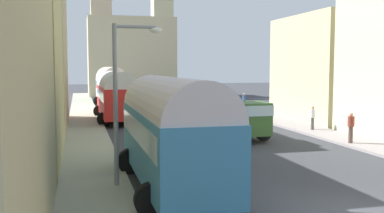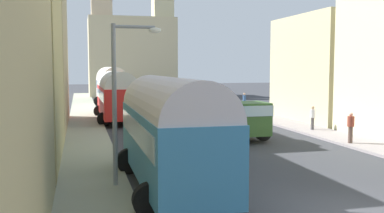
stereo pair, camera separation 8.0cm
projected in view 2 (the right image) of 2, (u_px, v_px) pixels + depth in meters
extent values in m
plane|color=#35363B|center=(170.00, 116.00, 38.74)|extent=(154.00, 154.00, 0.00)
cube|color=#9EA088|center=(85.00, 117.00, 36.95)|extent=(2.50, 70.00, 0.14)
cube|color=gray|center=(248.00, 113.00, 40.52)|extent=(2.50, 70.00, 0.14)
cube|color=tan|center=(5.00, 66.00, 19.48)|extent=(4.62, 9.52, 8.57)
cube|color=tan|center=(27.00, 46.00, 30.27)|extent=(5.06, 12.21, 11.39)
cube|color=#C9BE8B|center=(324.00, 69.00, 34.61)|extent=(4.86, 9.45, 8.21)
cube|color=beige|center=(132.00, 57.00, 65.72)|extent=(12.49, 6.98, 11.42)
cube|color=beige|center=(102.00, 38.00, 62.72)|extent=(2.85, 2.85, 16.80)
cube|color=beige|center=(163.00, 39.00, 64.88)|extent=(2.85, 2.85, 16.80)
cube|color=teal|center=(170.00, 143.00, 15.23)|extent=(2.38, 8.70, 2.25)
cylinder|color=silver|center=(170.00, 111.00, 15.13)|extent=(2.33, 8.52, 2.31)
cube|color=#99B7C6|center=(170.00, 129.00, 15.18)|extent=(2.42, 8.00, 0.72)
cylinder|color=black|center=(129.00, 161.00, 17.65)|extent=(1.00, 0.35, 1.00)
cylinder|color=black|center=(184.00, 158.00, 18.20)|extent=(1.00, 0.35, 1.00)
cylinder|color=black|center=(150.00, 200.00, 12.45)|extent=(1.00, 0.35, 1.00)
cylinder|color=black|center=(226.00, 195.00, 13.00)|extent=(1.00, 0.35, 1.00)
cube|color=red|center=(116.00, 101.00, 35.10)|extent=(2.54, 9.83, 2.21)
cylinder|color=silver|center=(116.00, 87.00, 35.00)|extent=(2.48, 9.64, 2.41)
cube|color=#99B7C6|center=(116.00, 94.00, 35.05)|extent=(2.58, 9.05, 0.71)
cylinder|color=black|center=(99.00, 111.00, 37.83)|extent=(1.00, 0.35, 1.00)
cylinder|color=black|center=(127.00, 110.00, 38.42)|extent=(1.00, 0.35, 1.00)
cylinder|color=black|center=(104.00, 119.00, 31.97)|extent=(1.00, 0.35, 1.00)
cylinder|color=black|center=(136.00, 118.00, 32.56)|extent=(1.00, 0.35, 1.00)
cube|color=silver|center=(111.00, 91.00, 46.52)|extent=(2.62, 9.94, 2.58)
cylinder|color=silver|center=(111.00, 78.00, 46.41)|extent=(2.56, 9.75, 2.38)
cube|color=#99B7C6|center=(111.00, 85.00, 46.47)|extent=(2.65, 9.15, 0.83)
cylinder|color=black|center=(98.00, 101.00, 49.28)|extent=(1.00, 0.35, 1.00)
cylinder|color=black|center=(119.00, 101.00, 49.89)|extent=(1.00, 0.35, 1.00)
cylinder|color=black|center=(102.00, 106.00, 43.38)|extent=(1.00, 0.35, 1.00)
cylinder|color=black|center=(126.00, 105.00, 43.99)|extent=(1.00, 0.35, 1.00)
cube|color=#355A28|center=(247.00, 118.00, 24.97)|extent=(2.23, 2.17, 1.82)
cube|color=#99B7C6|center=(247.00, 109.00, 24.93)|extent=(2.27, 2.26, 0.58)
cube|color=#504441|center=(226.00, 122.00, 28.40)|extent=(2.27, 4.91, 0.55)
ellipsoid|color=silver|center=(214.00, 112.00, 29.63)|extent=(0.75, 0.87, 0.56)
ellipsoid|color=beige|center=(226.00, 113.00, 28.56)|extent=(1.01, 1.01, 0.55)
ellipsoid|color=beige|center=(227.00, 116.00, 27.04)|extent=(0.97, 0.81, 0.54)
ellipsoid|color=silver|center=(234.00, 107.00, 28.15)|extent=(1.17, 1.08, 0.59)
ellipsoid|color=beige|center=(214.00, 108.00, 29.42)|extent=(0.98, 1.00, 0.47)
cylinder|color=black|center=(263.00, 133.00, 25.49)|extent=(0.90, 0.32, 0.90)
cylinder|color=black|center=(227.00, 135.00, 24.92)|extent=(0.90, 0.32, 0.90)
cylinder|color=black|center=(237.00, 124.00, 29.54)|extent=(0.90, 0.31, 0.90)
cylinder|color=black|center=(205.00, 125.00, 28.97)|extent=(0.90, 0.31, 0.90)
cube|color=silver|center=(180.00, 105.00, 43.29)|extent=(1.80, 3.94, 0.68)
cube|color=#92BBBB|center=(180.00, 99.00, 43.24)|extent=(1.51, 2.08, 0.45)
cylinder|color=black|center=(191.00, 109.00, 42.42)|extent=(0.60, 0.21, 0.60)
cylinder|color=black|center=(175.00, 109.00, 41.94)|extent=(0.60, 0.21, 0.60)
cylinder|color=black|center=(184.00, 106.00, 44.69)|extent=(0.60, 0.21, 0.60)
cylinder|color=black|center=(169.00, 107.00, 44.22)|extent=(0.60, 0.21, 0.60)
cube|color=#1E2830|center=(165.00, 100.00, 49.01)|extent=(1.59, 4.21, 0.80)
cube|color=#94B2C7|center=(165.00, 94.00, 48.96)|extent=(1.39, 2.19, 0.46)
cylinder|color=black|center=(175.00, 104.00, 47.98)|extent=(0.60, 0.21, 0.60)
cylinder|color=black|center=(160.00, 104.00, 47.59)|extent=(0.60, 0.21, 0.60)
cylinder|color=black|center=(170.00, 102.00, 50.50)|extent=(0.60, 0.21, 0.60)
cylinder|color=black|center=(156.00, 102.00, 50.10)|extent=(0.60, 0.21, 0.60)
cube|color=silver|center=(152.00, 94.00, 58.35)|extent=(1.67, 4.05, 0.81)
cube|color=#A0B2C9|center=(152.00, 89.00, 58.29)|extent=(1.43, 2.12, 0.57)
cylinder|color=black|center=(159.00, 98.00, 57.35)|extent=(0.60, 0.21, 0.60)
cylinder|color=black|center=(147.00, 98.00, 57.01)|extent=(0.60, 0.21, 0.60)
cylinder|color=black|center=(157.00, 97.00, 59.77)|extent=(0.60, 0.21, 0.60)
cylinder|color=black|center=(145.00, 97.00, 59.42)|extent=(0.60, 0.21, 0.60)
cube|color=#3796C9|center=(209.00, 144.00, 20.73)|extent=(1.86, 4.04, 0.75)
cube|color=#8CB9C3|center=(209.00, 131.00, 20.68)|extent=(1.60, 2.12, 0.45)
cylinder|color=black|center=(185.00, 147.00, 21.77)|extent=(0.60, 0.21, 0.60)
cylinder|color=black|center=(219.00, 146.00, 22.16)|extent=(0.60, 0.21, 0.60)
cylinder|color=black|center=(197.00, 157.00, 19.36)|extent=(0.60, 0.21, 0.60)
cylinder|color=black|center=(235.00, 156.00, 19.75)|extent=(0.60, 0.21, 0.60)
cube|color=#529250|center=(154.00, 112.00, 35.38)|extent=(1.98, 4.15, 0.75)
cube|color=#9BBFCE|center=(154.00, 104.00, 35.33)|extent=(1.64, 2.20, 0.50)
cylinder|color=black|center=(140.00, 115.00, 36.34)|extent=(0.60, 0.21, 0.60)
cylinder|color=black|center=(161.00, 115.00, 36.87)|extent=(0.60, 0.21, 0.60)
cylinder|color=black|center=(147.00, 119.00, 33.96)|extent=(0.60, 0.21, 0.60)
cylinder|color=black|center=(168.00, 118.00, 34.49)|extent=(0.60, 0.21, 0.60)
cube|color=beige|center=(147.00, 106.00, 41.58)|extent=(1.92, 4.30, 0.72)
cube|color=#92ACBF|center=(147.00, 99.00, 41.53)|extent=(1.64, 2.26, 0.47)
cylinder|color=black|center=(136.00, 108.00, 42.70)|extent=(0.60, 0.21, 0.60)
cylinder|color=black|center=(154.00, 108.00, 43.08)|extent=(0.60, 0.21, 0.60)
cylinder|color=black|center=(139.00, 111.00, 40.14)|extent=(0.60, 0.21, 0.60)
cylinder|color=black|center=(158.00, 110.00, 40.52)|extent=(0.60, 0.21, 0.60)
cylinder|color=brown|center=(350.00, 144.00, 24.00)|extent=(0.20, 0.20, 0.14)
cylinder|color=brown|center=(350.00, 135.00, 23.96)|extent=(0.33, 0.33, 0.90)
cylinder|color=brown|center=(351.00, 121.00, 23.89)|extent=(0.51, 0.51, 0.56)
sphere|color=tan|center=(351.00, 114.00, 23.86)|extent=(0.20, 0.20, 0.20)
cylinder|color=#182F4A|center=(244.00, 111.00, 42.37)|extent=(0.17, 0.17, 0.14)
cylinder|color=#182F4A|center=(244.00, 106.00, 42.32)|extent=(0.28, 0.28, 0.90)
cylinder|color=#345789|center=(244.00, 98.00, 42.26)|extent=(0.43, 0.43, 0.54)
sphere|color=tan|center=(244.00, 94.00, 42.23)|extent=(0.21, 0.21, 0.21)
cylinder|color=#4E4B4C|center=(312.00, 131.00, 29.21)|extent=(0.18, 0.18, 0.14)
cylinder|color=#4E4B4C|center=(312.00, 124.00, 29.17)|extent=(0.27, 0.27, 0.79)
cylinder|color=silver|center=(313.00, 113.00, 29.11)|extent=(0.41, 0.41, 0.55)
sphere|color=tan|center=(313.00, 108.00, 29.08)|extent=(0.22, 0.22, 0.22)
cylinder|color=gray|center=(114.00, 107.00, 15.19)|extent=(0.16, 0.16, 5.70)
cylinder|color=gray|center=(134.00, 27.00, 15.13)|extent=(1.42, 0.11, 0.11)
ellipsoid|color=silver|center=(155.00, 30.00, 15.31)|extent=(0.44, 0.28, 0.20)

